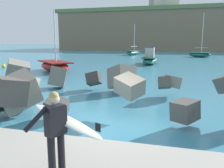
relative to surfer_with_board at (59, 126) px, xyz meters
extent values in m
plane|color=teal|center=(0.03, 3.66, -1.28)|extent=(400.00, 400.00, 0.00)
cube|color=slate|center=(-0.70, 9.10, -0.39)|extent=(1.94, 2.05, 1.71)
cube|color=#4C4944|center=(-2.05, 3.65, -0.75)|extent=(0.92, 0.77, 0.87)
cube|color=#4C4944|center=(2.64, 3.94, -0.63)|extent=(1.08, 1.07, 0.75)
cube|color=gray|center=(-3.80, 3.74, -0.29)|extent=(1.82, 2.17, 1.84)
cube|color=slate|center=(-5.51, 6.09, 0.19)|extent=(1.60, 1.37, 1.38)
cube|color=gray|center=(-3.99, 4.39, -0.36)|extent=(1.58, 1.47, 1.37)
cube|color=gray|center=(2.18, 8.61, -0.45)|extent=(1.03, 1.17, 0.86)
cube|color=#3D3A38|center=(-2.50, 9.24, -0.58)|extent=(0.95, 1.07, 1.09)
cube|color=gray|center=(0.56, 4.76, -0.03)|extent=(1.31, 1.38, 1.05)
cube|color=slate|center=(-4.93, 9.20, -0.52)|extent=(1.49, 1.56, 1.51)
cube|color=#4C4944|center=(1.79, 7.85, -0.39)|extent=(0.72, 0.81, 0.76)
cube|color=#4C4944|center=(-3.75, 3.32, -0.19)|extent=(1.50, 1.49, 1.19)
cylinder|color=black|center=(-0.06, -0.22, -0.59)|extent=(0.15, 0.15, 0.90)
cylinder|color=black|center=(0.04, 0.00, -0.59)|extent=(0.15, 0.15, 0.90)
cube|color=black|center=(-0.01, -0.11, 0.16)|extent=(0.36, 0.44, 0.60)
sphere|color=#DBB28E|center=(-0.01, -0.11, 0.59)|extent=(0.21, 0.21, 0.21)
sphere|color=tan|center=(-0.01, -0.11, 0.64)|extent=(0.19, 0.19, 0.19)
cylinder|color=black|center=(-0.22, -0.43, 0.28)|extent=(0.30, 0.52, 0.41)
cylinder|color=black|center=(0.09, 0.12, 0.12)|extent=(0.09, 0.09, 0.56)
ellipsoid|color=white|center=(0.03, 0.22, 0.06)|extent=(2.05, 1.20, 0.37)
cube|color=black|center=(0.89, -0.18, 0.13)|extent=(0.12, 0.07, 0.16)
ellipsoid|color=#1E6656|center=(7.03, 43.07, -0.84)|extent=(4.61, 3.49, 0.87)
cube|color=#164C41|center=(7.03, 43.07, -0.45)|extent=(4.24, 3.21, 0.10)
cylinder|color=silver|center=(7.32, 42.93, 3.25)|extent=(0.12, 0.12, 7.31)
cylinder|color=silver|center=(7.32, 42.93, 0.49)|extent=(2.33, 1.24, 0.08)
ellipsoid|color=#1E6656|center=(-0.80, 26.97, -0.80)|extent=(1.92, 6.00, 0.95)
cube|color=#164C41|center=(-0.80, 26.97, -0.36)|extent=(1.76, 5.52, 0.10)
cube|color=#B7B2A8|center=(-0.79, 26.52, 0.28)|extent=(1.13, 1.81, 1.20)
cube|color=#334C5B|center=(-0.79, 26.52, 0.93)|extent=(1.02, 1.62, 0.12)
ellipsoid|color=maroon|center=(-9.23, 16.68, -0.77)|extent=(5.34, 5.03, 1.01)
cube|color=maroon|center=(-9.23, 16.68, -0.31)|extent=(4.91, 4.63, 0.10)
cylinder|color=silver|center=(-8.94, 16.42, 2.20)|extent=(0.12, 0.12, 4.95)
cylinder|color=silver|center=(-8.94, 16.42, 0.63)|extent=(2.40, 2.09, 0.08)
ellipsoid|color=#1E6656|center=(-6.45, 47.03, -0.79)|extent=(2.99, 6.50, 0.97)
cube|color=#164C41|center=(-6.45, 47.03, -0.35)|extent=(2.75, 5.98, 0.10)
cylinder|color=silver|center=(-6.33, 47.49, 2.61)|extent=(0.12, 0.12, 5.84)
cylinder|color=silver|center=(-6.33, 47.49, 0.59)|extent=(0.96, 3.70, 0.08)
sphere|color=yellow|center=(-16.48, 18.07, -1.06)|extent=(0.44, 0.44, 0.44)
cube|color=#847056|center=(12.37, 85.86, 5.03)|extent=(98.54, 30.68, 12.62)
cube|color=#667F4C|center=(12.37, 85.86, 11.94)|extent=(100.51, 31.30, 1.20)
cube|color=#B2ADA3|center=(-3.31, 84.51, 14.42)|extent=(7.44, 5.74, 3.76)
cube|color=#66564C|center=(-3.31, 84.51, 16.45)|extent=(7.81, 6.03, 0.30)
cube|color=silver|center=(-1.78, 82.08, 15.49)|extent=(6.51, 6.13, 5.89)
cube|color=beige|center=(1.04, 79.42, 14.36)|extent=(4.43, 7.86, 3.64)
camera|label=1|loc=(2.16, -3.97, 1.69)|focal=36.83mm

